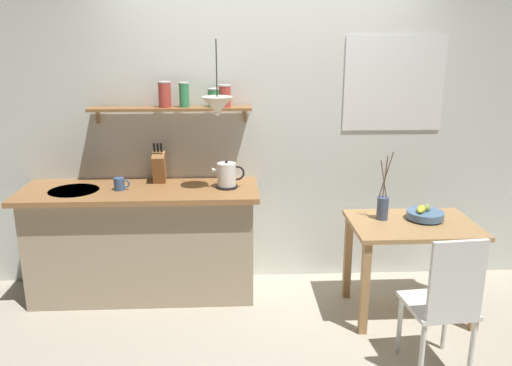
% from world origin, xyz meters
% --- Properties ---
extents(ground_plane, '(14.00, 14.00, 0.00)m').
position_xyz_m(ground_plane, '(0.00, 0.00, 0.00)').
color(ground_plane, '#BCB29E').
extents(back_wall, '(6.80, 0.11, 2.70)m').
position_xyz_m(back_wall, '(0.21, 0.65, 1.35)').
color(back_wall, silver).
rests_on(back_wall, ground_plane).
extents(kitchen_counter, '(1.83, 0.63, 0.90)m').
position_xyz_m(kitchen_counter, '(-1.00, 0.32, 0.46)').
color(kitchen_counter, tan).
rests_on(kitchen_counter, ground_plane).
extents(wall_shelf, '(1.26, 0.20, 0.33)m').
position_xyz_m(wall_shelf, '(-0.65, 0.49, 1.54)').
color(wall_shelf, brown).
extents(dining_table, '(0.91, 0.64, 0.73)m').
position_xyz_m(dining_table, '(1.03, -0.08, 0.59)').
color(dining_table, tan).
rests_on(dining_table, ground_plane).
extents(dining_chair_near, '(0.41, 0.42, 0.93)m').
position_xyz_m(dining_chair_near, '(0.99, -0.83, 0.51)').
color(dining_chair_near, white).
rests_on(dining_chair_near, ground_plane).
extents(fruit_bowl, '(0.27, 0.27, 0.11)m').
position_xyz_m(fruit_bowl, '(1.14, -0.02, 0.77)').
color(fruit_bowl, '#51759E').
rests_on(fruit_bowl, dining_table).
extents(twig_vase, '(0.10, 0.09, 0.51)m').
position_xyz_m(twig_vase, '(0.83, 0.01, 0.82)').
color(twig_vase, '#475675').
rests_on(twig_vase, dining_table).
extents(electric_kettle, '(0.25, 0.17, 0.22)m').
position_xyz_m(electric_kettle, '(-0.32, 0.30, 1.00)').
color(electric_kettle, black).
rests_on(electric_kettle, kitchen_counter).
extents(knife_block, '(0.10, 0.20, 0.33)m').
position_xyz_m(knife_block, '(-0.86, 0.47, 1.04)').
color(knife_block, '#9E6B3D').
rests_on(knife_block, kitchen_counter).
extents(coffee_mug_by_sink, '(0.12, 0.08, 0.10)m').
position_xyz_m(coffee_mug_by_sink, '(-1.14, 0.27, 0.95)').
color(coffee_mug_by_sink, '#3D5B89').
rests_on(coffee_mug_by_sink, kitchen_counter).
extents(pendant_lamp, '(0.22, 0.22, 0.53)m').
position_xyz_m(pendant_lamp, '(-0.38, 0.17, 1.55)').
color(pendant_lamp, black).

